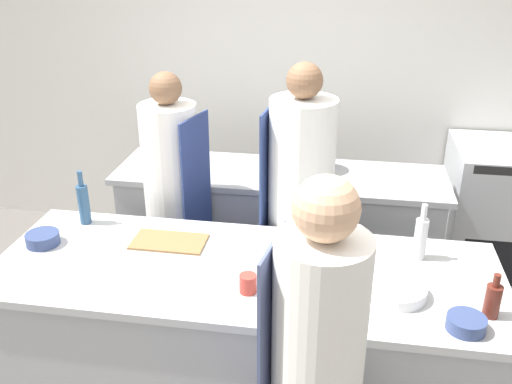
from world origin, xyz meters
The scene contains 16 objects.
wall_back centered at (0.00, 2.13, 1.40)m, with size 8.00×0.06×2.80m.
prep_counter centered at (0.00, 0.00, 0.46)m, with size 2.49×0.90×0.92m.
pass_counter centered at (0.02, 1.23, 0.46)m, with size 2.25×0.63×0.92m.
oven_range centered at (1.66, 1.71, 0.51)m, with size 0.86×0.74×1.02m.
chef_at_stove centered at (-0.59, 0.77, 0.85)m, with size 0.39×0.38×1.69m.
chef_at_pass_far centered at (0.21, 0.61, 0.90)m, with size 0.40×0.38×1.80m.
bottle_olive_oil centered at (-0.97, 0.32, 1.04)m, with size 0.06×0.06×0.31m.
bottle_vinegar centered at (0.85, 0.24, 1.04)m, with size 0.06×0.06×0.30m.
bottle_wine centered at (0.47, -0.01, 1.00)m, with size 0.06×0.06×0.21m.
bottle_cooking_oil centered at (1.10, -0.20, 1.00)m, with size 0.07×0.07×0.21m.
bowl_mixing_large centered at (0.99, -0.32, 0.95)m, with size 0.16×0.16×0.06m.
bowl_prep_small centered at (0.72, -0.11, 0.94)m, with size 0.27×0.27×0.05m.
bowl_ceramic_blue centered at (-1.08, 0.06, 0.95)m, with size 0.17×0.17×0.06m.
cup centered at (0.05, -0.20, 0.96)m, with size 0.08×0.08×0.09m.
cutting_board centered at (-0.44, 0.18, 0.92)m, with size 0.39×0.22×0.01m.
stockpot centered at (0.26, 1.33, 1.01)m, with size 0.23×0.23×0.18m.
Camera 1 is at (0.44, -2.33, 2.41)m, focal length 40.00 mm.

